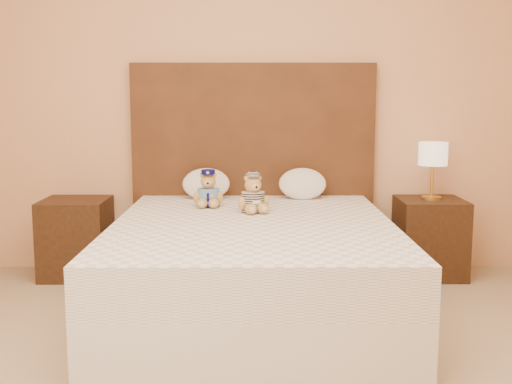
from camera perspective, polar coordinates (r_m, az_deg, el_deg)
bed at (r=3.76m, az=-0.26°, el=-6.75°), size 1.60×2.00×0.55m
headboard at (r=4.67m, az=-0.26°, el=2.18°), size 1.75×0.08×1.50m
nightstand_left at (r=4.71m, az=-15.69°, el=-3.95°), size 0.45×0.45×0.55m
nightstand_right at (r=4.71m, az=15.19°, el=-3.93°), size 0.45×0.45×0.55m
lamp at (r=4.62m, az=15.46°, el=3.03°), size 0.20×0.20×0.40m
teddy_police at (r=4.19m, az=-4.26°, el=0.31°), size 0.21×0.20×0.24m
teddy_prisoner at (r=3.97m, az=-0.27°, el=-0.12°), size 0.27×0.26×0.24m
pillow_left at (r=4.51m, az=-4.46°, el=0.87°), size 0.33×0.21×0.23m
pillow_right at (r=4.51m, az=4.16°, el=0.88°), size 0.33×0.21×0.23m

